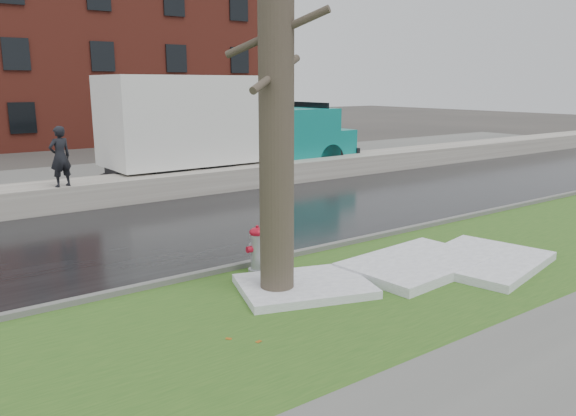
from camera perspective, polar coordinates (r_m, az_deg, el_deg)
ground at (r=10.74m, az=2.30°, el=-6.72°), size 120.00×120.00×0.00m
verge at (r=9.84m, az=6.85°, el=-8.51°), size 60.00×4.50×0.04m
sidewalk at (r=7.79m, az=26.66°, el=-15.73°), size 60.00×3.00×0.05m
road at (r=14.39m, az=-8.86°, el=-1.80°), size 60.00×7.00×0.03m
parking_lot at (r=22.16m, az=-18.99°, el=2.69°), size 60.00×9.00×0.03m
curb at (r=11.48m, az=-0.80°, el=-5.06°), size 60.00×0.15×0.14m
snowbank at (r=18.08m, az=-15.01°, el=2.02°), size 60.00×1.60×0.75m
brick_building at (r=38.87m, az=-24.32°, el=13.61°), size 26.00×12.00×10.00m
bg_tree_right at (r=38.96m, az=-1.06°, el=12.22°), size 1.40×1.62×6.50m
fire_hydrant at (r=10.60m, az=-3.14°, el=-4.00°), size 0.45×0.39×0.91m
tree at (r=9.00m, az=-1.21°, el=13.03°), size 1.37×1.56×7.10m
box_truck at (r=20.62m, az=-6.74°, el=8.22°), size 11.46×2.91×3.82m
worker at (r=16.64m, az=-22.15°, el=4.86°), size 0.69×0.54×1.67m
snow_patch_near at (r=11.78m, az=19.15°, el=-5.06°), size 2.97×2.52×0.16m
snow_patch_far at (r=9.81m, az=1.67°, el=-7.93°), size 2.59×2.20×0.14m
snow_patch_side at (r=11.17m, az=12.92°, el=-5.56°), size 2.94×2.02×0.18m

